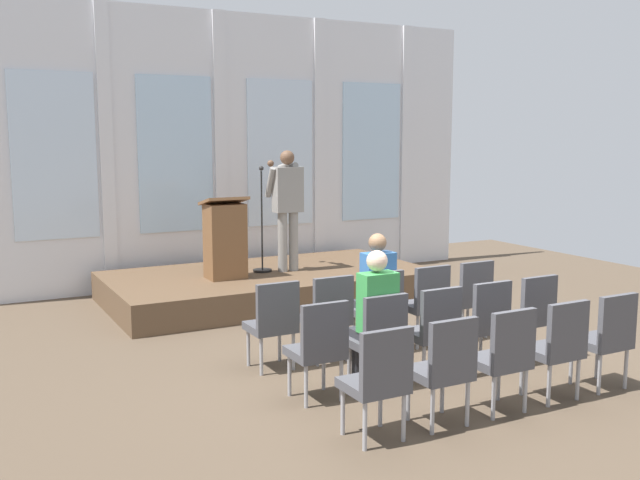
# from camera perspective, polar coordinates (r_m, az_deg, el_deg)

# --- Properties ---
(ground_plane) EXTENTS (14.10, 14.10, 0.00)m
(ground_plane) POSITION_cam_1_polar(r_m,az_deg,el_deg) (7.51, 8.26, -10.50)
(ground_plane) COLOR brown
(rear_partition) EXTENTS (9.00, 0.14, 4.34)m
(rear_partition) POSITION_cam_1_polar(r_m,az_deg,el_deg) (11.93, -7.01, 7.07)
(rear_partition) COLOR silver
(rear_partition) RESTS_ON ground
(stage_platform) EXTENTS (4.61, 2.44, 0.41)m
(stage_platform) POSITION_cam_1_polar(r_m,az_deg,el_deg) (10.74, -4.15, -3.57)
(stage_platform) COLOR brown
(stage_platform) RESTS_ON ground
(speaker) EXTENTS (0.50, 0.69, 1.78)m
(speaker) POSITION_cam_1_polar(r_m,az_deg,el_deg) (10.62, -2.61, 3.07)
(speaker) COLOR gray
(speaker) RESTS_ON stage_platform
(mic_stand) EXTENTS (0.28, 0.28, 1.55)m
(mic_stand) POSITION_cam_1_polar(r_m,az_deg,el_deg) (10.67, -4.58, -0.71)
(mic_stand) COLOR black
(mic_stand) RESTS_ON stage_platform
(lectern) EXTENTS (0.60, 0.48, 1.16)m
(lectern) POSITION_cam_1_polar(r_m,az_deg,el_deg) (10.20, -7.49, 0.06)
(lectern) COLOR brown
(lectern) RESTS_ON stage_platform
(chair_r0_c0) EXTENTS (0.46, 0.44, 0.94)m
(chair_r0_c0) POSITION_cam_1_polar(r_m,az_deg,el_deg) (7.45, -3.69, -6.29)
(chair_r0_c0) COLOR #99999E
(chair_r0_c0) RESTS_ON ground
(chair_r0_c1) EXTENTS (0.46, 0.44, 0.94)m
(chair_r0_c1) POSITION_cam_1_polar(r_m,az_deg,el_deg) (7.73, 0.66, -5.74)
(chair_r0_c1) COLOR #99999E
(chair_r0_c1) RESTS_ON ground
(chair_r0_c2) EXTENTS (0.46, 0.44, 0.94)m
(chair_r0_c2) POSITION_cam_1_polar(r_m,az_deg,el_deg) (8.05, 4.68, -5.20)
(chair_r0_c2) COLOR #99999E
(chair_r0_c2) RESTS_ON ground
(audience_r0_c2) EXTENTS (0.36, 0.39, 1.34)m
(audience_r0_c2) POSITION_cam_1_polar(r_m,az_deg,el_deg) (8.07, 4.39, -3.65)
(audience_r0_c2) COLOR #2D2D33
(audience_r0_c2) RESTS_ON ground
(chair_r0_c3) EXTENTS (0.46, 0.44, 0.94)m
(chair_r0_c3) POSITION_cam_1_polar(r_m,az_deg,el_deg) (8.41, 8.37, -4.68)
(chair_r0_c3) COLOR #99999E
(chair_r0_c3) RESTS_ON ground
(chair_r0_c4) EXTENTS (0.46, 0.44, 0.94)m
(chair_r0_c4) POSITION_cam_1_polar(r_m,az_deg,el_deg) (8.79, 11.74, -4.19)
(chair_r0_c4) COLOR #99999E
(chair_r0_c4) RESTS_ON ground
(chair_r1_c0) EXTENTS (0.46, 0.44, 0.94)m
(chair_r1_c0) POSITION_cam_1_polar(r_m,az_deg,el_deg) (6.59, -0.07, -8.23)
(chair_r1_c0) COLOR #99999E
(chair_r1_c0) RESTS_ON ground
(chair_r1_c1) EXTENTS (0.46, 0.44, 0.94)m
(chair_r1_c1) POSITION_cam_1_polar(r_m,az_deg,el_deg) (6.91, 4.66, -7.49)
(chair_r1_c1) COLOR #99999E
(chair_r1_c1) RESTS_ON ground
(audience_r1_c1) EXTENTS (0.36, 0.39, 1.34)m
(audience_r1_c1) POSITION_cam_1_polar(r_m,az_deg,el_deg) (6.92, 4.32, -5.67)
(audience_r1_c1) COLOR #2D2D33
(audience_r1_c1) RESTS_ON ground
(chair_r1_c2) EXTENTS (0.46, 0.44, 0.94)m
(chair_r1_c2) POSITION_cam_1_polar(r_m,az_deg,el_deg) (7.26, 8.95, -6.77)
(chair_r1_c2) COLOR #99999E
(chair_r1_c2) RESTS_ON ground
(chair_r1_c3) EXTENTS (0.46, 0.44, 0.94)m
(chair_r1_c3) POSITION_cam_1_polar(r_m,az_deg,el_deg) (7.65, 12.81, -6.10)
(chair_r1_c3) COLOR #99999E
(chair_r1_c3) RESTS_ON ground
(chair_r1_c4) EXTENTS (0.46, 0.44, 0.94)m
(chair_r1_c4) POSITION_cam_1_polar(r_m,az_deg,el_deg) (8.08, 16.27, -5.47)
(chair_r1_c4) COLOR #99999E
(chair_r1_c4) RESTS_ON ground
(chair_r2_c0) EXTENTS (0.46, 0.44, 0.94)m
(chair_r2_c0) POSITION_cam_1_polar(r_m,az_deg,el_deg) (5.78, 4.64, -10.68)
(chair_r2_c0) COLOR #99999E
(chair_r2_c0) RESTS_ON ground
(chair_r2_c1) EXTENTS (0.46, 0.44, 0.94)m
(chair_r2_c1) POSITION_cam_1_polar(r_m,az_deg,el_deg) (6.13, 9.77, -9.65)
(chair_r2_c1) COLOR #99999E
(chair_r2_c1) RESTS_ON ground
(chair_r2_c2) EXTENTS (0.46, 0.44, 0.94)m
(chair_r2_c2) POSITION_cam_1_polar(r_m,az_deg,el_deg) (6.53, 14.27, -8.67)
(chair_r2_c2) COLOR #99999E
(chair_r2_c2) RESTS_ON ground
(chair_r2_c3) EXTENTS (0.46, 0.44, 0.94)m
(chair_r2_c3) POSITION_cam_1_polar(r_m,az_deg,el_deg) (6.96, 18.21, -7.76)
(chair_r2_c3) COLOR #99999E
(chair_r2_c3) RESTS_ON ground
(chair_r2_c4) EXTENTS (0.46, 0.44, 0.94)m
(chair_r2_c4) POSITION_cam_1_polar(r_m,az_deg,el_deg) (7.42, 21.67, -6.93)
(chair_r2_c4) COLOR #99999E
(chair_r2_c4) RESTS_ON ground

